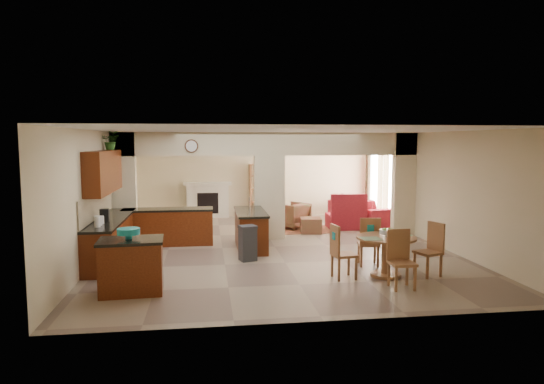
{
  "coord_description": "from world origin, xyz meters",
  "views": [
    {
      "loc": [
        -1.64,
        -11.56,
        2.57
      ],
      "look_at": [
        -0.03,
        0.3,
        1.32
      ],
      "focal_mm": 32.0,
      "sensor_mm": 36.0,
      "label": 1
    }
  ],
  "objects": [
    {
      "name": "teal_bowl",
      "position": [
        -2.96,
        -3.24,
        1.02
      ],
      "size": [
        0.38,
        0.38,
        0.18
      ],
      "primitive_type": "cylinder",
      "color": "teal",
      "rests_on": "kitchen_island"
    },
    {
      "name": "sofa",
      "position": [
        3.3,
        3.2,
        0.41
      ],
      "size": [
        3.01,
        1.67,
        0.83
      ],
      "primitive_type": "imported",
      "rotation": [
        0.0,
        0.0,
        1.78
      ],
      "color": "maroon",
      "rests_on": "floor"
    },
    {
      "name": "upper_cabinets",
      "position": [
        -3.82,
        -0.8,
        1.92
      ],
      "size": [
        0.35,
        2.4,
        0.9
      ],
      "primitive_type": "cube",
      "color": "#3B1306",
      "rests_on": "wall_left"
    },
    {
      "name": "drape_b_left",
      "position": [
        3.93,
        3.4,
        1.2
      ],
      "size": [
        0.1,
        0.28,
        2.3
      ],
      "primitive_type": "cube",
      "color": "#3F1E19",
      "rests_on": "wall_right"
    },
    {
      "name": "chair_south",
      "position": [
        1.73,
        -3.58,
        0.55
      ],
      "size": [
        0.42,
        0.43,
        1.02
      ],
      "rotation": [
        0.0,
        0.0,
        -0.0
      ],
      "color": "brown",
      "rests_on": "floor"
    },
    {
      "name": "peninsula",
      "position": [
        -0.6,
        -0.11,
        0.46
      ],
      "size": [
        0.7,
        1.85,
        0.91
      ],
      "color": "#3B1306",
      "rests_on": "floor"
    },
    {
      "name": "chair_west",
      "position": [
        0.82,
        -2.92,
        0.55
      ],
      "size": [
        0.47,
        0.47,
        1.02
      ],
      "rotation": [
        0.0,
        0.0,
        1.69
      ],
      "color": "brown",
      "rests_on": "floor"
    },
    {
      "name": "drape_b_right",
      "position": [
        3.93,
        4.6,
        1.2
      ],
      "size": [
        0.1,
        0.28,
        2.3
      ],
      "primitive_type": "cube",
      "color": "#3F1E19",
      "rests_on": "wall_right"
    },
    {
      "name": "wall_front",
      "position": [
        0.0,
        -5.0,
        1.4
      ],
      "size": [
        8.0,
        0.0,
        8.0
      ],
      "primitive_type": "plane",
      "rotation": [
        -1.57,
        0.0,
        0.0
      ],
      "color": "beige",
      "rests_on": "floor"
    },
    {
      "name": "kitchen_island",
      "position": [
        -2.92,
        -3.27,
        0.47
      ],
      "size": [
        1.11,
        0.83,
        0.93
      ],
      "rotation": [
        0.0,
        0.0,
        0.06
      ],
      "color": "#3B1306",
      "rests_on": "floor"
    },
    {
      "name": "partition_center_pier",
      "position": [
        0.0,
        1.0,
        1.1
      ],
      "size": [
        0.8,
        0.25,
        2.2
      ],
      "primitive_type": "cube",
      "color": "beige",
      "rests_on": "floor"
    },
    {
      "name": "glazed_door",
      "position": [
        3.97,
        3.15,
        1.05
      ],
      "size": [
        0.02,
        0.7,
        2.1
      ],
      "primitive_type": "cube",
      "color": "white",
      "rests_on": "wall_right"
    },
    {
      "name": "dining_table",
      "position": [
        1.73,
        -2.89,
        0.51
      ],
      "size": [
        1.13,
        1.13,
        0.77
      ],
      "color": "brown",
      "rests_on": "floor"
    },
    {
      "name": "plant",
      "position": [
        -3.82,
        0.11,
        2.59
      ],
      "size": [
        0.43,
        0.38,
        0.43
      ],
      "primitive_type": "imported",
      "rotation": [
        0.0,
        0.0,
        0.13
      ],
      "color": "#1F4612",
      "rests_on": "upper_cabinets"
    },
    {
      "name": "ceiling",
      "position": [
        0.0,
        0.0,
        2.8
      ],
      "size": [
        10.0,
        10.0,
        0.0
      ],
      "primitive_type": "plane",
      "rotation": [
        3.14,
        0.0,
        0.0
      ],
      "color": "white",
      "rests_on": "wall_back"
    },
    {
      "name": "ceiling_fan",
      "position": [
        1.5,
        3.0,
        2.56
      ],
      "size": [
        1.0,
        1.0,
        0.1
      ],
      "primitive_type": "cylinder",
      "color": "white",
      "rests_on": "ceiling"
    },
    {
      "name": "chaise",
      "position": [
        2.44,
        2.21,
        0.21
      ],
      "size": [
        1.08,
        0.89,
        0.42
      ],
      "primitive_type": "cube",
      "rotation": [
        0.0,
        0.0,
        -0.03
      ],
      "color": "maroon",
      "rests_on": "floor"
    },
    {
      "name": "window_b",
      "position": [
        3.97,
        4.0,
        1.2
      ],
      "size": [
        0.02,
        0.9,
        1.9
      ],
      "primitive_type": "cube",
      "color": "white",
      "rests_on": "wall_right"
    },
    {
      "name": "wall_left",
      "position": [
        -4.0,
        0.0,
        1.4
      ],
      "size": [
        0.0,
        10.0,
        10.0
      ],
      "primitive_type": "plane",
      "rotation": [
        1.57,
        0.0,
        1.57
      ],
      "color": "beige",
      "rests_on": "floor"
    },
    {
      "name": "shelving_unit",
      "position": [
        0.35,
        4.82,
        0.9
      ],
      "size": [
        1.0,
        0.32,
        1.8
      ],
      "primitive_type": "cube",
      "color": "brown",
      "rests_on": "floor"
    },
    {
      "name": "fireplace",
      "position": [
        -1.6,
        4.83,
        0.61
      ],
      "size": [
        1.6,
        0.35,
        1.2
      ],
      "color": "beige",
      "rests_on": "floor"
    },
    {
      "name": "chair_east",
      "position": [
        2.62,
        -2.93,
        0.55
      ],
      "size": [
        0.53,
        0.53,
        1.02
      ],
      "rotation": [
        0.0,
        0.0,
        5.04
      ],
      "color": "brown",
      "rests_on": "floor"
    },
    {
      "name": "wall_back",
      "position": [
        0.0,
        5.0,
        1.4
      ],
      "size": [
        8.0,
        0.0,
        8.0
      ],
      "primitive_type": "plane",
      "rotation": [
        1.57,
        0.0,
        0.0
      ],
      "color": "beige",
      "rests_on": "floor"
    },
    {
      "name": "kitchen_counter",
      "position": [
        -3.26,
        -0.25,
        0.46
      ],
      "size": [
        2.52,
        3.29,
        1.48
      ],
      "color": "#3B1306",
      "rests_on": "floor"
    },
    {
      "name": "wall_right",
      "position": [
        4.0,
        0.0,
        1.4
      ],
      "size": [
        0.0,
        10.0,
        10.0
      ],
      "primitive_type": "plane",
      "rotation": [
        1.57,
        0.0,
        -1.57
      ],
      "color": "beige",
      "rests_on": "floor"
    },
    {
      "name": "partition_right_pier",
      "position": [
        3.7,
        1.0,
        1.4
      ],
      "size": [
        0.6,
        0.25,
        2.8
      ],
      "primitive_type": "cube",
      "color": "beige",
      "rests_on": "floor"
    },
    {
      "name": "drape_a_left",
      "position": [
        3.93,
        1.7,
        1.2
      ],
      "size": [
        0.1,
        0.28,
        2.3
      ],
      "primitive_type": "cube",
      "color": "#3F1E19",
      "rests_on": "wall_right"
    },
    {
      "name": "partition_left_pier",
      "position": [
        -3.7,
        1.0,
        1.4
      ],
      "size": [
        0.6,
        0.25,
        2.8
      ],
      "primitive_type": "cube",
      "color": "beige",
      "rests_on": "floor"
    },
    {
      "name": "floor",
      "position": [
        0.0,
        0.0,
        0.0
      ],
      "size": [
        10.0,
        10.0,
        0.0
      ],
      "primitive_type": "plane",
      "color": "#86735D",
      "rests_on": "ground"
    },
    {
      "name": "partition_header",
      "position": [
        0.0,
        1.0,
        2.5
      ],
      "size": [
        8.0,
        0.25,
        0.6
      ],
      "primitive_type": "cube",
      "color": "beige",
      "rests_on": "partition_center_pier"
    },
    {
      "name": "trash_can",
      "position": [
        -0.77,
        -1.31,
        0.35
      ],
      "size": [
        0.4,
        0.37,
        0.71
      ],
      "primitive_type": "cube",
      "rotation": [
        0.0,
        0.0,
        0.29
      ],
      "color": "#2E2E31",
      "rests_on": "floor"
    },
    {
      "name": "chair_north",
      "position": [
        1.66,
        -2.13,
        0.55
      ],
      "size": [
        0.48,
        0.48,
        1.02
      ],
      "rotation": [
        0.0,
        0.0,
        2.98
      ],
      "color": "brown",
      "rests_on": "floor"
    },
    {
      "name": "window_a",
      "position": [
        3.97,
        2.3,
        1.2
      ],
      "size": [
        0.02,
        0.9,
        1.9
      ],
      "primitive_type": "cube",
      "color": "white",
      "rests_on": "wall_right"
    },
    {
      "name": "rug",
      "position": [
        1.2,
        2.1,
        0.01
      ],
      "size": [
        1.6,
        1.3,
        0.01
      ],
      "primitive_type": "cube",
      "color": "#995637",
      "rests_on": "floor"
    },
    {
      "name": "wall_clock",
      "position": [
        -2.0,
        0.85,
        2.45
      ],
      "size": [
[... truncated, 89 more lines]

